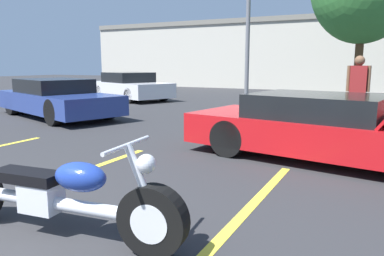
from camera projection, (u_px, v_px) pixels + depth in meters
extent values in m
cube|color=yellow|center=(27.00, 191.00, 4.66)|extent=(0.12, 4.94, 0.01)
cube|color=yellow|center=(225.00, 234.00, 3.48)|extent=(0.12, 4.94, 0.01)
cube|color=beige|center=(323.00, 54.00, 23.30)|extent=(32.00, 4.00, 4.40)
cube|color=slate|center=(325.00, 20.00, 22.96)|extent=(32.00, 4.20, 0.30)
cylinder|color=brown|center=(358.00, 66.00, 15.23)|extent=(0.32, 0.32, 2.94)
cylinder|color=black|center=(153.00, 221.00, 3.05)|extent=(0.61, 0.22, 0.60)
cylinder|color=silver|center=(153.00, 221.00, 3.05)|extent=(0.35, 0.20, 0.33)
cylinder|color=silver|center=(55.00, 203.00, 3.40)|extent=(1.70, 0.29, 0.12)
cube|color=silver|center=(41.00, 197.00, 3.45)|extent=(0.38, 0.28, 0.28)
ellipsoid|color=navy|center=(80.00, 177.00, 3.25)|extent=(0.53, 0.33, 0.26)
cube|color=black|center=(27.00, 176.00, 3.47)|extent=(0.71, 0.33, 0.10)
cylinder|color=silver|center=(141.00, 181.00, 3.03)|extent=(0.31, 0.10, 0.62)
cylinder|color=silver|center=(127.00, 145.00, 3.03)|extent=(0.11, 0.70, 0.04)
sphere|color=silver|center=(146.00, 164.00, 2.99)|extent=(0.16, 0.16, 0.16)
cylinder|color=silver|center=(26.00, 199.00, 3.67)|extent=(1.30, 0.22, 0.09)
cube|color=red|center=(328.00, 134.00, 6.11)|extent=(4.82, 2.52, 0.52)
cube|color=black|center=(318.00, 106.00, 6.14)|extent=(2.30, 1.92, 0.38)
cylinder|color=black|center=(228.00, 138.00, 6.35)|extent=(0.66, 0.32, 0.63)
cylinder|color=black|center=(268.00, 126.00, 7.58)|extent=(0.66, 0.32, 0.63)
cube|color=navy|center=(57.00, 102.00, 11.10)|extent=(5.07, 3.25, 0.54)
cube|color=black|center=(54.00, 86.00, 11.15)|extent=(2.54, 2.23, 0.40)
cylinder|color=black|center=(53.00, 112.00, 9.53)|extent=(0.72, 0.43, 0.69)
cylinder|color=black|center=(108.00, 107.00, 10.63)|extent=(0.72, 0.43, 0.69)
cylinder|color=black|center=(12.00, 104.00, 11.60)|extent=(0.72, 0.43, 0.69)
cylinder|color=black|center=(61.00, 100.00, 12.70)|extent=(0.72, 0.43, 0.69)
cube|color=silver|center=(131.00, 89.00, 16.46)|extent=(4.59, 3.34, 0.60)
cube|color=black|center=(128.00, 77.00, 16.50)|extent=(2.39, 2.27, 0.42)
cylinder|color=black|center=(130.00, 96.00, 14.99)|extent=(0.66, 0.44, 0.62)
cylinder|color=black|center=(163.00, 94.00, 16.03)|extent=(0.66, 0.44, 0.62)
cylinder|color=black|center=(100.00, 92.00, 16.94)|extent=(0.66, 0.44, 0.62)
cylinder|color=black|center=(131.00, 90.00, 17.99)|extent=(0.66, 0.44, 0.62)
cylinder|color=gray|center=(351.00, 112.00, 8.94)|extent=(0.12, 0.12, 0.85)
cylinder|color=gray|center=(361.00, 113.00, 8.85)|extent=(0.12, 0.12, 0.85)
cube|color=maroon|center=(358.00, 80.00, 8.77)|extent=(0.36, 0.20, 0.67)
cylinder|color=brown|center=(348.00, 79.00, 8.86)|extent=(0.08, 0.08, 0.61)
cylinder|color=brown|center=(369.00, 79.00, 8.67)|extent=(0.08, 0.08, 0.61)
sphere|color=brown|center=(360.00, 61.00, 8.69)|extent=(0.23, 0.23, 0.23)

